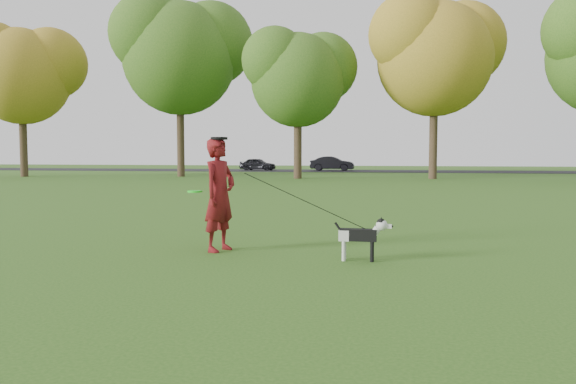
% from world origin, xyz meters
% --- Properties ---
extents(ground, '(120.00, 120.00, 0.00)m').
position_xyz_m(ground, '(0.00, 0.00, 0.00)').
color(ground, '#285116').
rests_on(ground, ground).
extents(road, '(120.00, 7.00, 0.02)m').
position_xyz_m(road, '(0.00, 40.00, 0.01)').
color(road, black).
rests_on(road, ground).
extents(man, '(0.62, 0.76, 1.79)m').
position_xyz_m(man, '(-1.19, 0.52, 0.89)').
color(man, '#590C15').
rests_on(man, ground).
extents(dog, '(0.84, 0.17, 0.64)m').
position_xyz_m(dog, '(1.06, 0.09, 0.39)').
color(dog, black).
rests_on(dog, ground).
extents(car_left, '(3.32, 1.73, 1.08)m').
position_xyz_m(car_left, '(-9.91, 40.00, 0.56)').
color(car_left, black).
rests_on(car_left, road).
extents(car_mid, '(3.73, 1.34, 1.23)m').
position_xyz_m(car_mid, '(-3.35, 40.00, 0.63)').
color(car_mid, black).
rests_on(car_mid, road).
extents(man_held_items, '(2.86, 0.56, 1.37)m').
position_xyz_m(man_held_items, '(0.19, 0.28, 0.84)').
color(man_held_items, '#1FF520').
rests_on(man_held_items, ground).
extents(tree_row, '(51.74, 8.86, 12.01)m').
position_xyz_m(tree_row, '(-1.43, 26.07, 7.41)').
color(tree_row, '#38281C').
rests_on(tree_row, ground).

